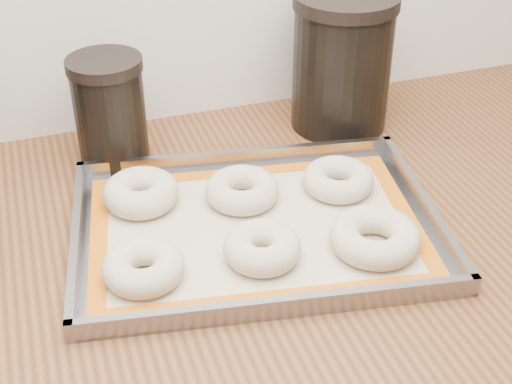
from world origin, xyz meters
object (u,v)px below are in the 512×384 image
object	(u,v)px
bagel_back_left	(141,193)
bagel_back_right	(338,179)
bagel_front_left	(143,267)
canister_right	(342,62)
bagel_front_right	(375,237)
baking_tray	(256,226)
canister_mid	(110,112)
bagel_back_mid	(242,190)
bagel_front_mid	(262,248)

from	to	relation	value
bagel_back_left	bagel_back_right	distance (m)	0.27
bagel_back_right	bagel_front_left	bearing A→B (deg)	-160.98
canister_right	bagel_front_right	bearing A→B (deg)	-106.66
bagel_front_right	canister_right	world-z (taller)	canister_right
baking_tray	canister_mid	distance (m)	0.28
bagel_front_right	canister_right	size ratio (longest dim) A/B	0.52
bagel_back_mid	canister_right	bearing A→B (deg)	37.60
bagel_back_right	bagel_front_mid	bearing A→B (deg)	-143.50
bagel_front_left	bagel_front_mid	distance (m)	0.14
bagel_front_left	bagel_back_left	distance (m)	0.15
bagel_front_mid	canister_right	distance (m)	0.38
baking_tray	bagel_back_mid	world-z (taller)	bagel_back_mid
bagel_front_right	bagel_back_mid	distance (m)	0.19
canister_mid	bagel_back_mid	bearing A→B (deg)	-49.21
bagel_back_mid	bagel_back_left	bearing A→B (deg)	165.09
bagel_front_mid	canister_right	xyz separation A→B (m)	(0.23, 0.29, 0.08)
bagel_back_left	bagel_front_mid	bearing A→B (deg)	-54.74
bagel_front_right	bagel_back_right	xyz separation A→B (m)	(0.01, 0.14, -0.00)
bagel_back_left	canister_right	world-z (taller)	canister_right
bagel_back_right	canister_right	size ratio (longest dim) A/B	0.46
bagel_back_left	bagel_back_mid	size ratio (longest dim) A/B	1.02
canister_right	baking_tray	bearing A→B (deg)	-133.41
bagel_front_left	canister_mid	xyz separation A→B (m)	(0.01, 0.28, 0.06)
bagel_back_mid	bagel_back_right	distance (m)	0.13
bagel_front_right	canister_right	distance (m)	0.34
bagel_front_mid	bagel_back_left	size ratio (longest dim) A/B	0.93
bagel_front_mid	canister_mid	bearing A→B (deg)	113.55
canister_mid	bagel_front_left	bearing A→B (deg)	-92.77
bagel_front_mid	bagel_back_left	distance (m)	0.20
bagel_back_right	canister_right	xyz separation A→B (m)	(0.08, 0.18, 0.09)
canister_mid	baking_tray	bearing A→B (deg)	-58.46
bagel_front_mid	bagel_back_right	bearing A→B (deg)	36.50
bagel_front_mid	bagel_back_right	distance (m)	0.19
bagel_back_mid	canister_mid	world-z (taller)	canister_mid
bagel_front_left	bagel_back_right	xyz separation A→B (m)	(0.29, 0.10, -0.00)
bagel_back_left	bagel_front_left	bearing A→B (deg)	-100.20
bagel_front_left	canister_right	world-z (taller)	canister_right
bagel_front_right	canister_mid	distance (m)	0.42
baking_tray	bagel_front_right	bearing A→B (deg)	-35.49
bagel_front_left	canister_mid	world-z (taller)	canister_mid
bagel_back_mid	canister_mid	distance (m)	0.23
bagel_front_right	bagel_front_mid	bearing A→B (deg)	169.67
baking_tray	bagel_back_left	world-z (taller)	bagel_back_left
bagel_front_right	baking_tray	bearing A→B (deg)	144.51
canister_mid	canister_right	xyz separation A→B (m)	(0.36, 0.00, 0.03)
bagel_back_left	canister_mid	xyz separation A→B (m)	(-0.01, 0.13, 0.06)
bagel_back_right	canister_right	distance (m)	0.22
bagel_front_mid	canister_mid	world-z (taller)	canister_mid
bagel_front_left	canister_right	size ratio (longest dim) A/B	0.45
bagel_back_mid	baking_tray	bearing A→B (deg)	-91.80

